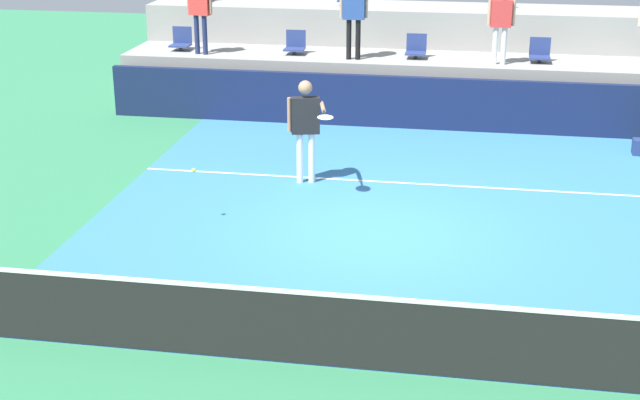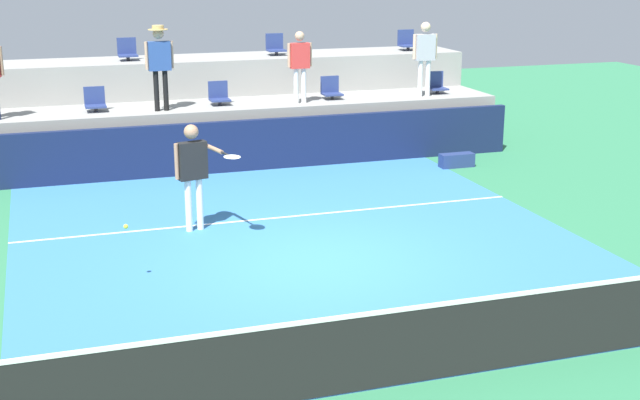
{
  "view_description": "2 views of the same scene",
  "coord_description": "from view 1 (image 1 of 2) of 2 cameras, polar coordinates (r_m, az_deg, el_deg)",
  "views": [
    {
      "loc": [
        1.38,
        -12.9,
        5.3
      ],
      "look_at": [
        -0.64,
        -1.31,
        0.98
      ],
      "focal_mm": 51.86,
      "sensor_mm": 36.0,
      "label": 1
    },
    {
      "loc": [
        -3.83,
        -11.85,
        4.53
      ],
      "look_at": [
        -0.21,
        -0.72,
        1.2
      ],
      "focal_mm": 48.88,
      "sensor_mm": 36.0,
      "label": 2
    }
  ],
  "objects": [
    {
      "name": "stadium_chair_lower_far_left",
      "position": [
        21.57,
        -8.56,
        9.71
      ],
      "size": [
        0.44,
        0.4,
        0.52
      ],
      "color": "#2D2D33",
      "rests_on": "seating_tier_lower"
    },
    {
      "name": "ground_plane",
      "position": [
        14.02,
        3.49,
        -2.09
      ],
      "size": [
        40.0,
        40.0,
        0.0
      ],
      "primitive_type": "plane",
      "color": "#2D754C"
    },
    {
      "name": "tennis_player",
      "position": [
        15.86,
        -0.87,
        4.92
      ],
      "size": [
        0.97,
        1.19,
        1.82
      ],
      "color": "white",
      "rests_on": "ground_plane"
    },
    {
      "name": "court_service_line",
      "position": [
        16.25,
        4.46,
        1.1
      ],
      "size": [
        9.0,
        0.06,
        0.0
      ],
      "primitive_type": "cube",
      "color": "white",
      "rests_on": "ground_plane"
    },
    {
      "name": "spectator_in_white",
      "position": [
        20.0,
        11.12,
        10.91
      ],
      "size": [
        0.57,
        0.22,
        1.61
      ],
      "color": "white",
      "rests_on": "seating_tier_lower"
    },
    {
      "name": "sponsor_backboard",
      "position": [
        19.54,
        5.55,
        6.0
      ],
      "size": [
        13.0,
        0.16,
        1.1
      ],
      "primitive_type": "cube",
      "color": "#141E42",
      "rests_on": "ground_plane"
    },
    {
      "name": "tennis_net",
      "position": [
        10.21,
        0.94,
        -7.89
      ],
      "size": [
        10.48,
        0.08,
        1.07
      ],
      "color": "black",
      "rests_on": "ground_plane"
    },
    {
      "name": "court_inner_paint",
      "position": [
        14.94,
        3.93,
        -0.64
      ],
      "size": [
        9.0,
        10.0,
        0.01
      ],
      "primitive_type": "cube",
      "color": "teal",
      "rests_on": "ground_plane"
    },
    {
      "name": "stadium_chair_lower_right",
      "position": [
        20.54,
        13.41,
        8.86
      ],
      "size": [
        0.44,
        0.4,
        0.52
      ],
      "color": "#2D2D33",
      "rests_on": "seating_tier_lower"
    },
    {
      "name": "seating_tier_upper",
      "position": [
        22.45,
        6.25,
        9.14
      ],
      "size": [
        13.0,
        1.8,
        2.1
      ],
      "primitive_type": "cube",
      "color": "gray",
      "rests_on": "ground_plane"
    },
    {
      "name": "stadium_chair_lower_left",
      "position": [
        20.9,
        -1.55,
        9.59
      ],
      "size": [
        0.44,
        0.4,
        0.52
      ],
      "color": "#2D2D33",
      "rests_on": "seating_tier_lower"
    },
    {
      "name": "seating_tier_lower",
      "position": [
        20.78,
        5.85,
        7.06
      ],
      "size": [
        13.0,
        1.8,
        1.25
      ],
      "primitive_type": "cube",
      "color": "gray",
      "rests_on": "ground_plane"
    },
    {
      "name": "tennis_ball",
      "position": [
        14.26,
        -7.8,
        1.82
      ],
      "size": [
        0.07,
        0.07,
        0.07
      ],
      "color": "#CCE033"
    },
    {
      "name": "spectator_with_hat",
      "position": [
        20.15,
        2.1,
        11.81
      ],
      "size": [
        0.61,
        0.44,
        1.81
      ],
      "color": "black",
      "rests_on": "seating_tier_lower"
    },
    {
      "name": "stadium_chair_lower_center",
      "position": [
        20.55,
        5.95,
        9.3
      ],
      "size": [
        0.44,
        0.4,
        0.52
      ],
      "color": "#2D2D33",
      "rests_on": "seating_tier_lower"
    },
    {
      "name": "spectator_leaning_on_rail",
      "position": [
        20.9,
        -7.44,
        11.81
      ],
      "size": [
        0.61,
        0.28,
        1.76
      ],
      "color": "navy",
      "rests_on": "seating_tier_lower"
    }
  ]
}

